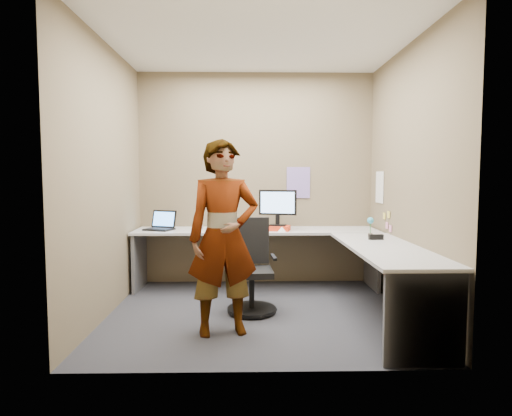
{
  "coord_description": "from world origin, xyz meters",
  "views": [
    {
      "loc": [
        -0.11,
        -4.24,
        1.39
      ],
      "look_at": [
        -0.02,
        0.25,
        1.05
      ],
      "focal_mm": 30.0,
      "sensor_mm": 36.0,
      "label": 1
    }
  ],
  "objects_px": {
    "desk": "(297,249)",
    "person": "(223,237)",
    "monitor": "(278,205)",
    "office_chair": "(251,274)"
  },
  "relations": [
    {
      "from": "monitor",
      "to": "office_chair",
      "type": "distance_m",
      "value": 1.1
    },
    {
      "from": "desk",
      "to": "person",
      "type": "bearing_deg",
      "value": -129.37
    },
    {
      "from": "monitor",
      "to": "desk",
      "type": "bearing_deg",
      "value": -57.14
    },
    {
      "from": "office_chair",
      "to": "person",
      "type": "distance_m",
      "value": 0.81
    },
    {
      "from": "monitor",
      "to": "person",
      "type": "bearing_deg",
      "value": -98.65
    },
    {
      "from": "monitor",
      "to": "person",
      "type": "relative_size",
      "value": 0.26
    },
    {
      "from": "desk",
      "to": "monitor",
      "type": "bearing_deg",
      "value": 109.63
    },
    {
      "from": "desk",
      "to": "person",
      "type": "xyz_separation_m",
      "value": [
        -0.76,
        -0.92,
        0.26
      ]
    },
    {
      "from": "desk",
      "to": "person",
      "type": "distance_m",
      "value": 1.22
    },
    {
      "from": "desk",
      "to": "person",
      "type": "relative_size",
      "value": 1.75
    }
  ]
}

